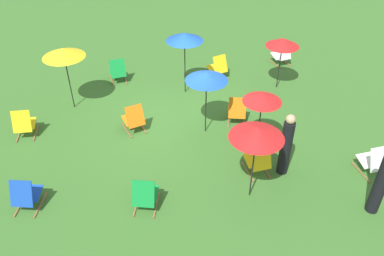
{
  "coord_description": "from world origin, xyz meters",
  "views": [
    {
      "loc": [
        1.7,
        9.34,
        6.55
      ],
      "look_at": [
        0.0,
        1.2,
        0.5
      ],
      "focal_mm": 36.98,
      "sensor_mm": 36.0,
      "label": 1
    }
  ],
  "objects_px": {
    "deckchair_2": "(374,161)",
    "umbrella_0": "(262,98)",
    "deckchair_3": "(26,195)",
    "deckchair_9": "(258,160)",
    "deckchair_10": "(118,71)",
    "deckchair_12": "(218,67)",
    "deckchair_5": "(134,119)",
    "umbrella_1": "(185,37)",
    "deckchair_7": "(24,124)",
    "umbrella_5": "(207,77)",
    "umbrella_3": "(283,42)",
    "deckchair_4": "(145,195)",
    "umbrella_4": "(257,132)",
    "person_0": "(382,181)",
    "person_1": "(286,146)",
    "umbrella_2": "(63,53)",
    "deckchair_6": "(282,55)",
    "deckchair_8": "(237,111)"
  },
  "relations": [
    {
      "from": "deckchair_9",
      "to": "deckchair_10",
      "type": "xyz_separation_m",
      "value": [
        3.04,
        -5.24,
        0.0
      ]
    },
    {
      "from": "umbrella_0",
      "to": "umbrella_5",
      "type": "xyz_separation_m",
      "value": [
        1.11,
        -1.09,
        0.12
      ]
    },
    {
      "from": "umbrella_5",
      "to": "person_0",
      "type": "relative_size",
      "value": 1.06
    },
    {
      "from": "deckchair_10",
      "to": "umbrella_0",
      "type": "height_order",
      "value": "umbrella_0"
    },
    {
      "from": "deckchair_3",
      "to": "umbrella_5",
      "type": "relative_size",
      "value": 0.47
    },
    {
      "from": "deckchair_3",
      "to": "deckchair_9",
      "type": "distance_m",
      "value": 5.29
    },
    {
      "from": "deckchair_3",
      "to": "umbrella_4",
      "type": "distance_m",
      "value": 5.11
    },
    {
      "from": "deckchair_12",
      "to": "deckchair_5",
      "type": "bearing_deg",
      "value": 21.64
    },
    {
      "from": "deckchair_2",
      "to": "deckchair_3",
      "type": "height_order",
      "value": "same"
    },
    {
      "from": "deckchair_2",
      "to": "umbrella_0",
      "type": "distance_m",
      "value": 3.05
    },
    {
      "from": "deckchair_7",
      "to": "deckchair_8",
      "type": "bearing_deg",
      "value": 179.29
    },
    {
      "from": "umbrella_0",
      "to": "person_1",
      "type": "distance_m",
      "value": 1.26
    },
    {
      "from": "deckchair_2",
      "to": "deckchair_12",
      "type": "relative_size",
      "value": 0.96
    },
    {
      "from": "umbrella_2",
      "to": "umbrella_5",
      "type": "height_order",
      "value": "umbrella_2"
    },
    {
      "from": "deckchair_3",
      "to": "deckchair_9",
      "type": "relative_size",
      "value": 1.03
    },
    {
      "from": "umbrella_4",
      "to": "deckchair_2",
      "type": "bearing_deg",
      "value": -177.95
    },
    {
      "from": "deckchair_3",
      "to": "deckchair_9",
      "type": "height_order",
      "value": "same"
    },
    {
      "from": "deckchair_3",
      "to": "umbrella_1",
      "type": "height_order",
      "value": "umbrella_1"
    },
    {
      "from": "deckchair_2",
      "to": "umbrella_5",
      "type": "xyz_separation_m",
      "value": [
        3.53,
        -2.5,
        1.34
      ]
    },
    {
      "from": "deckchair_10",
      "to": "umbrella_5",
      "type": "height_order",
      "value": "umbrella_5"
    },
    {
      "from": "deckchair_10",
      "to": "deckchair_12",
      "type": "distance_m",
      "value": 3.35
    },
    {
      "from": "umbrella_4",
      "to": "umbrella_5",
      "type": "distance_m",
      "value": 2.65
    },
    {
      "from": "deckchair_9",
      "to": "deckchair_7",
      "type": "bearing_deg",
      "value": -30.18
    },
    {
      "from": "umbrella_1",
      "to": "umbrella_2",
      "type": "distance_m",
      "value": 3.48
    },
    {
      "from": "deckchair_3",
      "to": "deckchair_10",
      "type": "height_order",
      "value": "same"
    },
    {
      "from": "deckchair_3",
      "to": "deckchair_4",
      "type": "distance_m",
      "value": 2.58
    },
    {
      "from": "deckchair_5",
      "to": "umbrella_0",
      "type": "xyz_separation_m",
      "value": [
        -3.04,
        1.53,
        1.22
      ]
    },
    {
      "from": "deckchair_6",
      "to": "umbrella_5",
      "type": "xyz_separation_m",
      "value": [
        3.61,
        3.42,
        1.34
      ]
    },
    {
      "from": "umbrella_3",
      "to": "deckchair_4",
      "type": "bearing_deg",
      "value": 42.44
    },
    {
      "from": "deckchair_8",
      "to": "deckchair_9",
      "type": "bearing_deg",
      "value": 102.31
    },
    {
      "from": "deckchair_12",
      "to": "umbrella_0",
      "type": "bearing_deg",
      "value": 72.36
    },
    {
      "from": "deckchair_9",
      "to": "person_1",
      "type": "distance_m",
      "value": 0.75
    },
    {
      "from": "person_0",
      "to": "person_1",
      "type": "height_order",
      "value": "person_0"
    },
    {
      "from": "deckchair_5",
      "to": "deckchair_6",
      "type": "relative_size",
      "value": 1.03
    },
    {
      "from": "deckchair_5",
      "to": "deckchair_12",
      "type": "distance_m",
      "value": 3.93
    },
    {
      "from": "deckchair_5",
      "to": "deckchair_6",
      "type": "height_order",
      "value": "same"
    },
    {
      "from": "deckchair_5",
      "to": "deckchair_9",
      "type": "height_order",
      "value": "same"
    },
    {
      "from": "deckchair_8",
      "to": "umbrella_5",
      "type": "xyz_separation_m",
      "value": [
        0.97,
        0.26,
        1.34
      ]
    },
    {
      "from": "deckchair_7",
      "to": "umbrella_3",
      "type": "bearing_deg",
      "value": -167.45
    },
    {
      "from": "deckchair_6",
      "to": "umbrella_4",
      "type": "relative_size",
      "value": 0.44
    },
    {
      "from": "umbrella_5",
      "to": "deckchair_10",
      "type": "bearing_deg",
      "value": -56.57
    },
    {
      "from": "deckchair_6",
      "to": "deckchair_5",
      "type": "bearing_deg",
      "value": 17.41
    },
    {
      "from": "deckchair_3",
      "to": "umbrella_0",
      "type": "bearing_deg",
      "value": -155.43
    },
    {
      "from": "deckchair_4",
      "to": "deckchair_10",
      "type": "bearing_deg",
      "value": -69.84
    },
    {
      "from": "deckchair_4",
      "to": "umbrella_4",
      "type": "relative_size",
      "value": 0.45
    },
    {
      "from": "person_1",
      "to": "deckchair_6",
      "type": "bearing_deg",
      "value": -127.35
    },
    {
      "from": "deckchair_2",
      "to": "umbrella_5",
      "type": "relative_size",
      "value": 0.46
    },
    {
      "from": "deckchair_7",
      "to": "person_1",
      "type": "relative_size",
      "value": 0.5
    },
    {
      "from": "deckchair_4",
      "to": "deckchair_12",
      "type": "distance_m",
      "value": 6.23
    },
    {
      "from": "umbrella_1",
      "to": "deckchair_7",
      "type": "bearing_deg",
      "value": 16.49
    }
  ]
}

